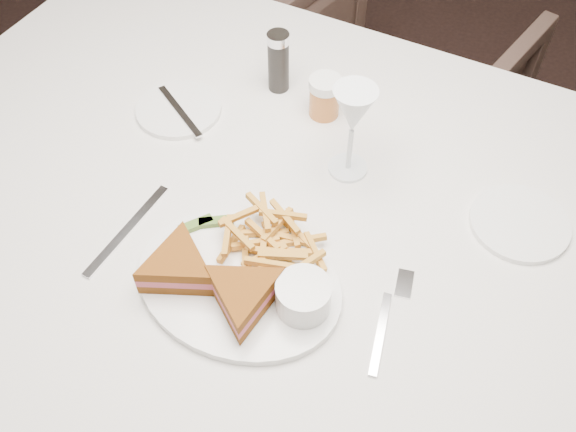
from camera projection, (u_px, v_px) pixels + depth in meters
The scene contains 3 objects.
table at pixel (296, 325), 1.35m from camera, with size 1.55×1.04×0.75m, color silver.
chair_far at pixel (384, 97), 1.86m from camera, with size 0.64×0.60×0.66m, color #46332B.
table_setting at pixel (274, 224), 0.99m from camera, with size 0.80×0.64×0.18m.
Camera 1 is at (0.07, -0.30, 1.57)m, focal length 40.00 mm.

